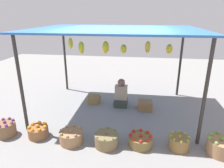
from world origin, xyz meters
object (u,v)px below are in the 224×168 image
at_px(basket_potatoes, 71,137).
at_px(basket_limes, 179,143).
at_px(wooden_crate_near_vendor, 145,105).
at_px(basket_green_chilies, 106,140).
at_px(basket_oranges, 38,131).
at_px(wooden_crate_stacked_rear, 94,99).
at_px(basket_purple_onions, 6,129).
at_px(vendor_person, 121,95).
at_px(basket_red_tomatoes, 140,140).
at_px(basket_green_apples, 221,146).

xyz_separation_m(basket_potatoes, basket_limes, (2.13, 0.10, 0.00)).
height_order(basket_limes, wooden_crate_near_vendor, basket_limes).
bearing_deg(basket_green_chilies, basket_oranges, 176.22).
bearing_deg(basket_limes, wooden_crate_stacked_rear, 138.78).
bearing_deg(basket_purple_onions, basket_potatoes, -1.76).
height_order(basket_purple_onions, wooden_crate_near_vendor, basket_purple_onions).
bearing_deg(basket_potatoes, basket_oranges, 172.96).
bearing_deg(wooden_crate_stacked_rear, basket_potatoes, -90.75).
bearing_deg(vendor_person, basket_green_chilies, -93.00).
distance_m(wooden_crate_near_vendor, wooden_crate_stacked_rear, 1.49).
relative_size(vendor_person, wooden_crate_near_vendor, 2.04).
distance_m(vendor_person, wooden_crate_stacked_rear, 0.82).
bearing_deg(basket_limes, basket_potatoes, -177.30).
relative_size(basket_purple_onions, basket_oranges, 0.97).
bearing_deg(basket_purple_onions, basket_green_chilies, -1.29).
distance_m(basket_red_tomatoes, basket_green_apples, 1.48).
bearing_deg(basket_potatoes, wooden_crate_stacked_rear, 89.25).
xyz_separation_m(basket_red_tomatoes, wooden_crate_stacked_rear, (-1.37, 1.85, -0.00)).
distance_m(vendor_person, wooden_crate_near_vendor, 0.73).
xyz_separation_m(vendor_person, wooden_crate_near_vendor, (0.68, -0.19, -0.18)).
relative_size(basket_green_apples, wooden_crate_stacked_rear, 1.51).
distance_m(basket_potatoes, basket_red_tomatoes, 1.39).
relative_size(basket_red_tomatoes, basket_limes, 1.22).
bearing_deg(basket_limes, basket_red_tomatoes, -179.70).
relative_size(vendor_person, basket_limes, 1.99).
bearing_deg(basket_red_tomatoes, basket_potatoes, -176.04).
height_order(basket_potatoes, wooden_crate_stacked_rear, basket_potatoes).
bearing_deg(wooden_crate_stacked_rear, basket_red_tomatoes, -53.50).
bearing_deg(basket_red_tomatoes, wooden_crate_near_vendor, 86.11).
bearing_deg(basket_green_apples, basket_limes, 176.95).
bearing_deg(wooden_crate_near_vendor, basket_limes, -68.81).
bearing_deg(wooden_crate_near_vendor, basket_oranges, -144.36).
bearing_deg(basket_red_tomatoes, vendor_person, 107.46).
xyz_separation_m(basket_green_chilies, basket_green_apples, (2.15, 0.06, 0.02)).
bearing_deg(vendor_person, basket_oranges, -131.24).
height_order(vendor_person, basket_purple_onions, vendor_person).
distance_m(basket_green_chilies, basket_red_tomatoes, 0.68).
relative_size(vendor_person, basket_potatoes, 1.64).
bearing_deg(basket_limes, basket_green_apples, -3.05).
distance_m(basket_green_chilies, basket_green_apples, 2.15).
bearing_deg(basket_green_apples, basket_oranges, 179.47).
distance_m(vendor_person, basket_purple_onions, 2.96).
xyz_separation_m(basket_purple_onions, basket_green_chilies, (2.20, -0.05, -0.02)).
bearing_deg(vendor_person, basket_potatoes, -113.42).
bearing_deg(basket_oranges, basket_limes, 0.12).
distance_m(basket_oranges, basket_green_apples, 3.63).
distance_m(basket_purple_onions, basket_potatoes, 1.47).
xyz_separation_m(vendor_person, basket_purple_onions, (-2.30, -1.86, -0.14)).
bearing_deg(basket_red_tomatoes, basket_oranges, -179.94).
bearing_deg(basket_green_chilies, wooden_crate_near_vendor, 65.68).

